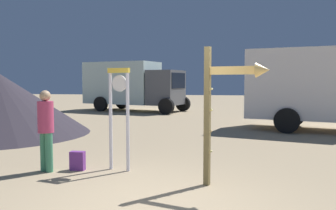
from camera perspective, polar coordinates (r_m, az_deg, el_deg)
ground_plane at (r=5.49m, az=-2.29°, el=-15.90°), size 80.00×80.00×0.00m
standing_clock at (r=7.29m, az=-7.99°, el=-0.60°), size 0.49×0.20×2.13m
arrow_sign at (r=6.08m, az=9.64°, el=1.41°), size 1.12×0.52×2.46m
person_near_clock at (r=7.57m, az=-19.32°, el=-3.32°), size 0.32×0.32×1.67m
backpack at (r=7.63m, az=-14.54°, el=-8.83°), size 0.30×0.19×0.39m
box_truck_near at (r=14.07m, az=24.42°, el=2.63°), size 6.60×4.08×3.04m
box_truck_far at (r=21.70m, az=-5.98°, el=3.38°), size 6.75×4.22×3.01m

